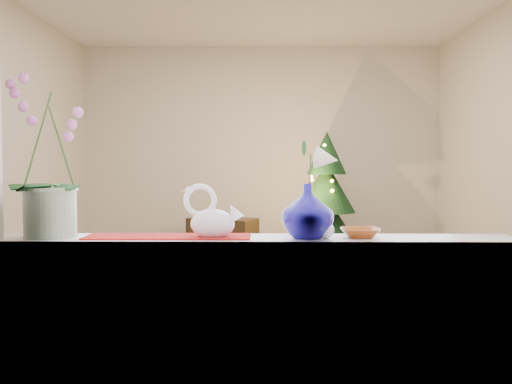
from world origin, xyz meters
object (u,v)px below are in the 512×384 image
at_px(swan, 213,212).
at_px(side_table, 223,243).
at_px(amber_dish, 360,234).
at_px(blue_vase, 308,207).
at_px(paperweight, 325,230).
at_px(orchid_pot, 49,155).
at_px(xmas_tree, 326,201).

relative_size(swan, side_table, 0.33).
bearing_deg(amber_dish, side_table, 101.69).
bearing_deg(blue_vase, paperweight, -16.39).
distance_m(orchid_pot, amber_dish, 1.36).
bearing_deg(swan, blue_vase, -13.49).
bearing_deg(blue_vase, swan, 179.28).
height_order(swan, paperweight, swan).
bearing_deg(orchid_pot, swan, -2.06).
bearing_deg(side_table, swan, -62.64).
height_order(orchid_pot, swan, orchid_pot).
xyz_separation_m(amber_dish, side_table, (-0.88, 4.26, -0.65)).
height_order(blue_vase, side_table, blue_vase).
relative_size(swan, amber_dish, 1.79).
distance_m(xmas_tree, side_table, 1.31).
height_order(blue_vase, amber_dish, blue_vase).
bearing_deg(xmas_tree, amber_dish, -94.43).
bearing_deg(xmas_tree, side_table, 172.41).
distance_m(swan, xmas_tree, 4.23).
bearing_deg(swan, side_table, 80.69).
bearing_deg(xmas_tree, paperweight, -96.46).
relative_size(blue_vase, side_table, 0.34).
xyz_separation_m(blue_vase, side_table, (-0.66, 4.28, -0.76)).
distance_m(orchid_pot, swan, 0.74).
height_order(orchid_pot, side_table, orchid_pot).
relative_size(paperweight, xmas_tree, 0.05).
relative_size(xmas_tree, side_table, 2.05).
xyz_separation_m(swan, amber_dish, (0.62, 0.01, -0.09)).
relative_size(swan, paperweight, 3.45).
height_order(xmas_tree, side_table, xmas_tree).
relative_size(amber_dish, side_table, 0.18).
distance_m(blue_vase, side_table, 4.40).
distance_m(swan, side_table, 4.34).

